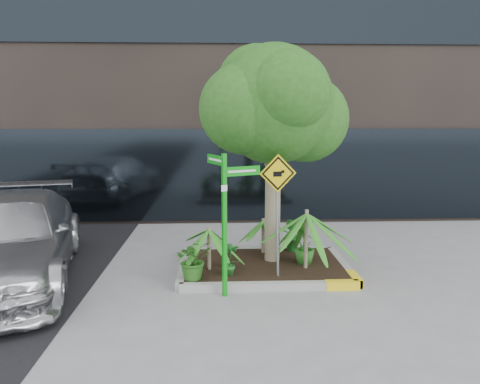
{
  "coord_description": "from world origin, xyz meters",
  "views": [
    {
      "loc": [
        -0.68,
        -8.67,
        3.07
      ],
      "look_at": [
        -0.28,
        0.2,
        1.61
      ],
      "focal_mm": 35.0,
      "sensor_mm": 36.0,
      "label": 1
    }
  ],
  "objects_px": {
    "tree": "(274,104)",
    "street_sign_post": "(226,209)",
    "cattle_sign": "(278,194)",
    "parked_car": "(10,239)"
  },
  "relations": [
    {
      "from": "parked_car",
      "to": "street_sign_post",
      "type": "xyz_separation_m",
      "value": [
        4.0,
        -0.87,
        0.72
      ]
    },
    {
      "from": "parked_car",
      "to": "tree",
      "type": "bearing_deg",
      "value": -5.55
    },
    {
      "from": "tree",
      "to": "parked_car",
      "type": "distance_m",
      "value": 5.58
    },
    {
      "from": "tree",
      "to": "street_sign_post",
      "type": "xyz_separation_m",
      "value": [
        -0.96,
        -1.48,
        -1.76
      ]
    },
    {
      "from": "tree",
      "to": "parked_car",
      "type": "relative_size",
      "value": 0.82
    },
    {
      "from": "street_sign_post",
      "to": "cattle_sign",
      "type": "height_order",
      "value": "street_sign_post"
    },
    {
      "from": "street_sign_post",
      "to": "parked_car",
      "type": "bearing_deg",
      "value": 143.16
    },
    {
      "from": "tree",
      "to": "street_sign_post",
      "type": "relative_size",
      "value": 1.83
    },
    {
      "from": "street_sign_post",
      "to": "cattle_sign",
      "type": "xyz_separation_m",
      "value": [
        0.94,
        0.54,
        0.15
      ]
    },
    {
      "from": "tree",
      "to": "cattle_sign",
      "type": "bearing_deg",
      "value": -91.09
    }
  ]
}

